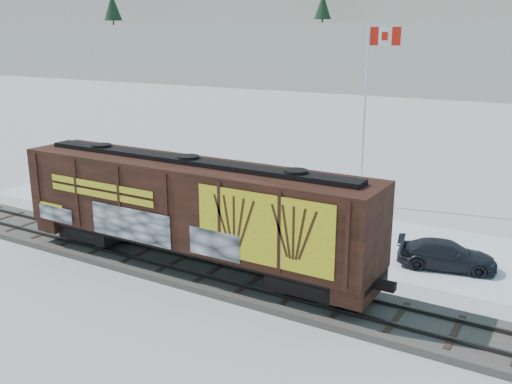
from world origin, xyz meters
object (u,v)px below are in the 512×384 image
Objects in this scene: hopper_railcar at (190,206)px; car_white at (295,219)px; car_silver at (213,197)px; flagpole at (365,142)px; car_dark at (447,255)px.

hopper_railcar is 3.75× the size of car_white.
hopper_railcar is at bearing -165.07° from car_silver.
flagpole reaches higher than car_white.
flagpole reaches higher than car_dark.
hopper_railcar reaches higher than car_dark.
flagpole is at bearing -68.55° from car_silver.
car_white reaches higher than car_dark.
flagpole is 10.50m from car_dark.
hopper_railcar is 3.92× the size of car_dark.
hopper_railcar is at bearing -101.31° from flagpole.
hopper_railcar is at bearing 109.63° from car_dark.
flagpole is at bearing 9.26° from car_white.
car_white is at bearing -100.02° from flagpole.
car_silver is 0.95× the size of car_dark.
hopper_railcar is 13.77m from flagpole.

